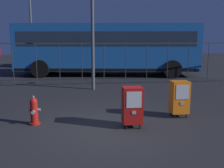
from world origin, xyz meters
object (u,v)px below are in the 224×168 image
(newspaper_box_primary, at_px, (132,105))
(bus_far, at_px, (129,44))
(fire_hydrant, at_px, (34,111))
(newspaper_box_secondary, at_px, (179,97))
(bus_near, at_px, (107,46))

(newspaper_box_primary, distance_m, bus_far, 14.03)
(fire_hydrant, bearing_deg, bus_far, 69.46)
(bus_far, bearing_deg, newspaper_box_secondary, -98.73)
(newspaper_box_secondary, relative_size, bus_far, 0.10)
(newspaper_box_secondary, height_order, bus_near, bus_near)
(newspaper_box_primary, bearing_deg, bus_near, 88.15)
(newspaper_box_secondary, distance_m, bus_far, 13.14)
(bus_near, bearing_deg, fire_hydrant, -99.46)
(fire_hydrant, height_order, bus_far, bus_far)
(fire_hydrant, height_order, newspaper_box_secondary, newspaper_box_secondary)
(fire_hydrant, distance_m, newspaper_box_primary, 2.52)
(newspaper_box_primary, bearing_deg, fire_hydrant, 167.87)
(bus_far, bearing_deg, fire_hydrant, -114.80)
(newspaper_box_primary, relative_size, bus_near, 0.09)
(newspaper_box_secondary, bearing_deg, bus_far, 85.53)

